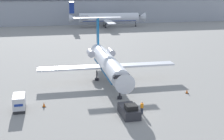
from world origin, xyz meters
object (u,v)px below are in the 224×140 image
(pushback_tug, at_px, (129,111))
(airplane_parked_far_left, at_px, (107,18))
(airplane_main, at_px, (108,63))
(worker_near_tug, at_px, (142,107))
(luggage_cart, at_px, (19,103))
(traffic_cone_right, at_px, (187,91))
(traffic_cone_left, at_px, (44,105))

(pushback_tug, relative_size, airplane_parked_far_left, 0.13)
(airplane_main, height_order, worker_near_tug, airplane_main)
(airplane_main, bearing_deg, luggage_cart, -144.33)
(airplane_main, xyz_separation_m, airplane_parked_far_left, (18.23, 82.84, 0.60))
(pushback_tug, distance_m, airplane_parked_far_left, 101.89)
(pushback_tug, distance_m, luggage_cart, 16.24)
(worker_near_tug, bearing_deg, airplane_parked_far_left, 80.32)
(worker_near_tug, bearing_deg, traffic_cone_right, 32.66)
(traffic_cone_left, bearing_deg, pushback_tug, -27.93)
(luggage_cart, relative_size, traffic_cone_left, 4.90)
(traffic_cone_left, distance_m, airplane_parked_far_left, 98.82)
(traffic_cone_left, bearing_deg, luggage_cart, -172.65)
(pushback_tug, xyz_separation_m, airplane_parked_far_left, (19.02, 100.04, 3.48))
(worker_near_tug, relative_size, airplane_parked_far_left, 0.05)
(luggage_cart, bearing_deg, traffic_cone_right, 2.51)
(airplane_main, relative_size, pushback_tug, 5.97)
(pushback_tug, relative_size, traffic_cone_left, 6.38)
(airplane_main, xyz_separation_m, worker_near_tug, (1.21, -16.92, -2.67))
(pushback_tug, bearing_deg, airplane_main, 87.37)
(airplane_main, relative_size, traffic_cone_right, 38.53)
(luggage_cart, distance_m, traffic_cone_right, 27.61)
(airplane_main, relative_size, traffic_cone_left, 38.08)
(luggage_cart, xyz_separation_m, worker_near_tug, (17.20, -5.44, -0.19))
(worker_near_tug, relative_size, traffic_cone_right, 2.58)
(worker_near_tug, xyz_separation_m, airplane_parked_far_left, (17.02, 99.76, 3.27))
(pushback_tug, relative_size, luggage_cart, 1.30)
(airplane_main, height_order, airplane_parked_far_left, airplane_parked_far_left)
(pushback_tug, height_order, worker_near_tug, pushback_tug)
(worker_near_tug, xyz_separation_m, traffic_cone_left, (-13.66, 5.90, -0.62))
(traffic_cone_right, bearing_deg, luggage_cart, -177.49)
(worker_near_tug, bearing_deg, traffic_cone_left, 156.63)
(pushback_tug, bearing_deg, traffic_cone_right, 29.25)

